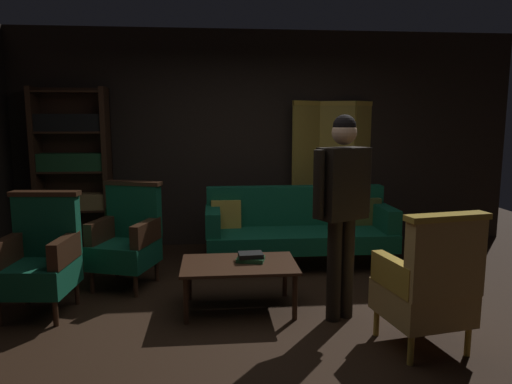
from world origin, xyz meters
name	(u,v)px	position (x,y,z in m)	size (l,w,h in m)	color
ground_plane	(265,316)	(0.00, 0.00, 0.00)	(10.00, 10.00, 0.00)	black
back_wall	(245,139)	(0.00, 2.45, 1.40)	(7.20, 0.10, 2.80)	black
folding_screen	(336,171)	(1.21, 2.32, 0.99)	(1.24, 0.37, 1.90)	#B29338
bookshelf	(73,167)	(-2.15, 2.19, 1.08)	(0.90, 0.32, 2.05)	#382114
velvet_couch	(298,225)	(0.55, 1.45, 0.45)	(2.12, 0.78, 0.88)	#382114
coffee_table	(239,268)	(-0.21, 0.18, 0.37)	(1.00, 0.64, 0.42)	#382114
armchair_gilt_accent	(428,285)	(1.10, -0.69, 0.49)	(0.67, 0.67, 1.04)	gold
armchair_wing_left	(127,238)	(-1.29, 0.90, 0.49)	(0.73, 0.73, 1.04)	#382114
armchair_wing_right	(41,257)	(-1.91, 0.28, 0.49)	(0.63, 0.63, 1.04)	#382114
standing_figure	(342,199)	(0.62, -0.10, 1.03)	(0.54, 0.37, 1.70)	black
potted_plant	(133,218)	(-1.35, 1.63, 0.53)	(0.63, 0.63, 0.92)	brown
book_green_cloth	(251,259)	(-0.10, 0.23, 0.44)	(0.24, 0.18, 0.04)	#1E4C28
book_black_cloth	(251,255)	(-0.10, 0.23, 0.48)	(0.21, 0.16, 0.04)	black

